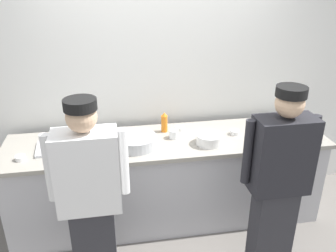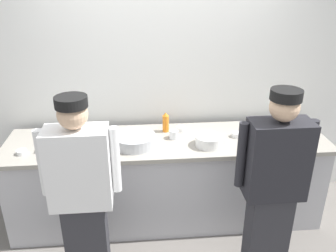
{
  "view_description": "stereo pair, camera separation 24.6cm",
  "coord_description": "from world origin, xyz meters",
  "views": [
    {
      "loc": [
        -0.51,
        -2.58,
        2.4
      ],
      "look_at": [
        0.01,
        0.42,
        1.03
      ],
      "focal_mm": 37.77,
      "sensor_mm": 36.0,
      "label": 1
    },
    {
      "loc": [
        -0.26,
        -2.61,
        2.4
      ],
      "look_at": [
        0.01,
        0.42,
        1.03
      ],
      "focal_mm": 37.77,
      "sensor_mm": 36.0,
      "label": 2
    }
  ],
  "objects": [
    {
      "name": "ground_plane",
      "position": [
        0.0,
        0.0,
        0.0
      ],
      "size": [
        9.0,
        9.0,
        0.0
      ],
      "primitive_type": "plane",
      "color": "slate"
    },
    {
      "name": "wall_back",
      "position": [
        0.0,
        0.91,
        1.4
      ],
      "size": [
        4.82,
        0.1,
        2.8
      ],
      "color": "white",
      "rests_on": "ground"
    },
    {
      "name": "prep_counter",
      "position": [
        0.0,
        0.4,
        0.45
      ],
      "size": [
        3.07,
        0.76,
        0.9
      ],
      "color": "#B2B2B7",
      "rests_on": "ground"
    },
    {
      "name": "chef_near_left",
      "position": [
        -0.71,
        -0.37,
        0.87
      ],
      "size": [
        0.59,
        0.24,
        1.63
      ],
      "color": "#2D2D33",
      "rests_on": "ground"
    },
    {
      "name": "chef_center",
      "position": [
        0.75,
        -0.4,
        0.88
      ],
      "size": [
        0.6,
        0.24,
        1.64
      ],
      "color": "#2D2D33",
      "rests_on": "ground"
    },
    {
      "name": "plate_stack_front",
      "position": [
        1.23,
        0.56,
        0.92
      ],
      "size": [
        0.2,
        0.2,
        0.05
      ],
      "color": "white",
      "rests_on": "prep_counter"
    },
    {
      "name": "plate_stack_rear",
      "position": [
        0.37,
        0.25,
        0.95
      ],
      "size": [
        0.24,
        0.24,
        0.1
      ],
      "color": "white",
      "rests_on": "prep_counter"
    },
    {
      "name": "mixing_bowl_steel",
      "position": [
        -0.31,
        0.31,
        0.95
      ],
      "size": [
        0.39,
        0.39,
        0.1
      ],
      "primitive_type": "cylinder",
      "color": "#B7BABF",
      "rests_on": "prep_counter"
    },
    {
      "name": "sheet_tray",
      "position": [
        -0.95,
        0.4,
        0.91
      ],
      "size": [
        0.53,
        0.35,
        0.02
      ],
      "primitive_type": "cube",
      "rotation": [
        0.0,
        0.0,
        0.08
      ],
      "color": "#B7BABF",
      "rests_on": "prep_counter"
    },
    {
      "name": "squeeze_bottle_primary",
      "position": [
        0.0,
        0.59,
        1.0
      ],
      "size": [
        0.06,
        0.06,
        0.2
      ],
      "color": "orange",
      "rests_on": "prep_counter"
    },
    {
      "name": "ramekin_green_sauce",
      "position": [
        0.67,
        0.41,
        0.92
      ],
      "size": [
        0.09,
        0.09,
        0.04
      ],
      "color": "white",
      "rests_on": "prep_counter"
    },
    {
      "name": "ramekin_red_sauce",
      "position": [
        0.16,
        0.59,
        0.92
      ],
      "size": [
        0.09,
        0.09,
        0.04
      ],
      "color": "white",
      "rests_on": "prep_counter"
    },
    {
      "name": "ramekin_yellow_sauce",
      "position": [
        -1.3,
        0.23,
        0.92
      ],
      "size": [
        0.09,
        0.09,
        0.04
      ],
      "color": "white",
      "rests_on": "prep_counter"
    },
    {
      "name": "deli_cup",
      "position": [
        0.07,
        0.43,
        0.94
      ],
      "size": [
        0.09,
        0.09,
        0.08
      ],
      "primitive_type": "cylinder",
      "color": "white",
      "rests_on": "prep_counter"
    }
  ]
}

